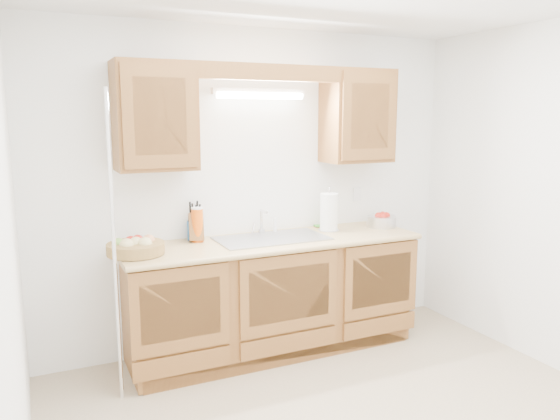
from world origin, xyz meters
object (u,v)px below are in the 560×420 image
paper_towel (329,213)px  apple_bowl (381,220)px  fruit_basket (136,247)px  knife_block (196,226)px

paper_towel → apple_bowl: paper_towel is taller
fruit_basket → paper_towel: bearing=4.0°
knife_block → apple_bowl: 1.58m
knife_block → paper_towel: bearing=5.6°
knife_block → paper_towel: paper_towel is taller
paper_towel → apple_bowl: (0.49, -0.04, -0.10)m
fruit_basket → paper_towel: (1.57, 0.11, 0.10)m
knife_block → fruit_basket: bearing=-143.2°
knife_block → apple_bowl: knife_block is taller
fruit_basket → apple_bowl: 2.06m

